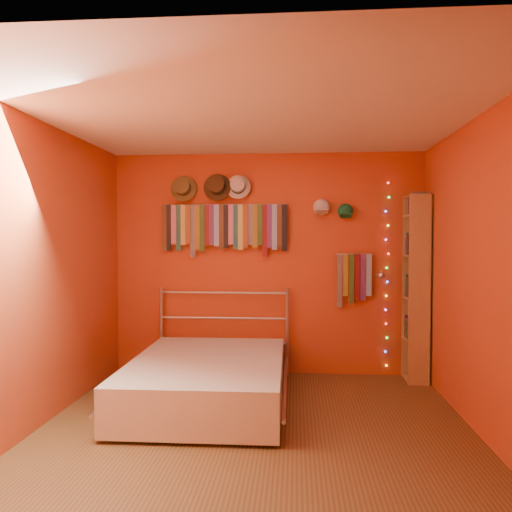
% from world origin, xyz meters
% --- Properties ---
extents(ground, '(3.50, 3.50, 0.00)m').
position_xyz_m(ground, '(0.00, 0.00, 0.00)').
color(ground, '#54361C').
rests_on(ground, ground).
extents(back_wall, '(3.50, 0.02, 2.50)m').
position_xyz_m(back_wall, '(0.00, 1.75, 1.25)').
color(back_wall, '#AE2F1C').
rests_on(back_wall, ground).
extents(right_wall, '(0.02, 3.50, 2.50)m').
position_xyz_m(right_wall, '(1.75, 0.00, 1.25)').
color(right_wall, '#AE2F1C').
rests_on(right_wall, ground).
extents(left_wall, '(0.02, 3.50, 2.50)m').
position_xyz_m(left_wall, '(-1.75, 0.00, 1.25)').
color(left_wall, '#AE2F1C').
rests_on(left_wall, ground).
extents(ceiling, '(3.50, 3.50, 0.02)m').
position_xyz_m(ceiling, '(0.00, 0.00, 2.50)').
color(ceiling, white).
rests_on(ceiling, back_wall).
extents(tie_rack, '(1.45, 0.03, 0.60)m').
position_xyz_m(tie_rack, '(-0.49, 1.69, 1.68)').
color(tie_rack, '#A9A9AE').
rests_on(tie_rack, back_wall).
extents(small_tie_rack, '(0.40, 0.03, 0.60)m').
position_xyz_m(small_tie_rack, '(0.97, 1.68, 1.12)').
color(small_tie_rack, '#A9A9AE').
rests_on(small_tie_rack, back_wall).
extents(fedora_olive, '(0.30, 0.16, 0.29)m').
position_xyz_m(fedora_olive, '(-0.95, 1.65, 2.11)').
color(fedora_olive, brown).
rests_on(fedora_olive, back_wall).
extents(fedora_brown, '(0.31, 0.17, 0.31)m').
position_xyz_m(fedora_brown, '(-0.56, 1.65, 2.12)').
color(fedora_brown, '#402D16').
rests_on(fedora_brown, back_wall).
extents(fedora_white, '(0.28, 0.15, 0.27)m').
position_xyz_m(fedora_white, '(-0.32, 1.66, 2.13)').
color(fedora_white, beige).
rests_on(fedora_white, back_wall).
extents(cap_white, '(0.18, 0.23, 0.18)m').
position_xyz_m(cap_white, '(0.61, 1.70, 1.89)').
color(cap_white, silver).
rests_on(cap_white, back_wall).
extents(cap_green, '(0.17, 0.22, 0.17)m').
position_xyz_m(cap_green, '(0.87, 1.70, 1.84)').
color(cap_green, '#176A37').
rests_on(cap_green, back_wall).
extents(fairy_lights, '(0.06, 0.02, 2.06)m').
position_xyz_m(fairy_lights, '(1.34, 1.71, 1.13)').
color(fairy_lights, '#FF3333').
rests_on(fairy_lights, back_wall).
extents(reading_lamp, '(0.07, 0.31, 0.09)m').
position_xyz_m(reading_lamp, '(1.24, 1.51, 1.14)').
color(reading_lamp, '#A9A9AE').
rests_on(reading_lamp, back_wall).
extents(bookshelf, '(0.25, 0.34, 2.00)m').
position_xyz_m(bookshelf, '(1.66, 1.53, 1.02)').
color(bookshelf, '#9C7946').
rests_on(bookshelf, ground).
extents(bed, '(1.49, 2.03, 0.98)m').
position_xyz_m(bed, '(-0.49, 0.63, 0.23)').
color(bed, '#A9A9AE').
rests_on(bed, ground).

